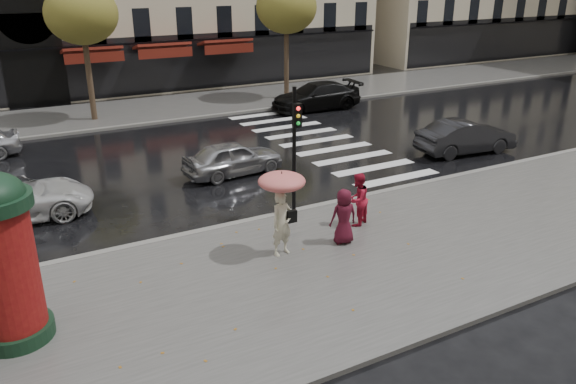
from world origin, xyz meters
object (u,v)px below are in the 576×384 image
car_darkgrey (466,137)px  car_white (13,199)px  car_silver (233,158)px  man_burgundy (344,216)px  morris_column (1,253)px  woman_red (358,199)px  traffic_light (295,140)px  car_black (316,96)px  woman_umbrella (282,200)px

car_darkgrey → car_white: car_darkgrey is taller
car_silver → car_white: (-7.42, -0.57, 0.00)m
man_burgundy → morris_column: bearing=11.9°
car_silver → car_darkgrey: size_ratio=0.89×
morris_column → woman_red: bearing=7.6°
woman_red → car_white: (-8.70, 5.50, -0.27)m
traffic_light → car_darkgrey: bearing=14.4°
car_darkgrey → car_white: (-16.93, 1.56, -0.05)m
man_burgundy → morris_column: (-8.15, -0.44, 1.12)m
morris_column → traffic_light: (7.93, 2.73, 0.46)m
traffic_light → car_black: (8.15, 12.22, -1.75)m
woman_umbrella → man_burgundy: bearing=-6.4°
car_silver → woman_red: bearing=-173.0°
woman_red → traffic_light: size_ratio=0.41×
man_burgundy → morris_column: 8.24m
woman_umbrella → car_silver: bearing=77.3°
woman_umbrella → car_black: 17.32m
man_burgundy → car_silver: man_burgundy is taller
car_black → woman_red: bearing=-24.1°
woman_umbrella → man_burgundy: 1.93m
woman_umbrella → car_white: woman_umbrella is taller
car_darkgrey → car_white: size_ratio=0.91×
man_burgundy → car_darkgrey: 10.37m
car_darkgrey → car_black: size_ratio=0.83×
man_burgundy → woman_red: bearing=-133.3°
woman_umbrella → car_darkgrey: bearing=22.4°
morris_column → car_white: morris_column is taller
man_burgundy → traffic_light: traffic_light is taller
car_white → traffic_light: bearing=-114.0°
woman_umbrella → car_darkgrey: 11.93m
woman_red → man_burgundy: size_ratio=1.03×
woman_umbrella → car_white: (-5.93, 6.09, -1.00)m
car_darkgrey → car_black: bearing=14.0°
woman_red → car_darkgrey: (8.22, 3.94, -0.22)m
woman_red → car_black: bearing=-144.1°
woman_umbrella → morris_column: bearing=-174.3°
traffic_light → car_silver: traffic_light is taller
man_burgundy → car_silver: size_ratio=0.41×
woman_umbrella → man_burgundy: woman_umbrella is taller
woman_red → car_white: 10.30m
woman_red → man_burgundy: bearing=10.5°
morris_column → traffic_light: size_ratio=1.02×
man_burgundy → car_black: 16.55m
morris_column → car_silver: (7.88, 7.29, -1.37)m
woman_red → morris_column: morris_column is taller
morris_column → car_black: (16.09, 14.95, -1.28)m
woman_red → man_burgundy: (-1.01, -0.78, -0.02)m
man_burgundy → car_black: bearing=-109.8°
car_darkgrey → car_white: bearing=91.2°
woman_red → car_silver: size_ratio=0.42×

